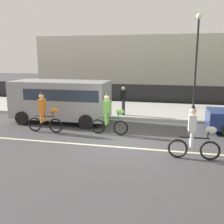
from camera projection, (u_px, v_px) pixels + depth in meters
name	position (u px, v px, depth m)	size (l,w,h in m)	color
ground_plane	(121.00, 143.00, 10.54)	(80.00, 80.00, 0.00)	#424244
road_centre_line	(119.00, 147.00, 10.06)	(36.00, 0.14, 0.01)	beige
sidewalk_curb	(141.00, 110.00, 16.72)	(60.00, 5.00, 0.15)	#ADAAA3
fence_line	(145.00, 94.00, 19.36)	(40.00, 0.08, 1.40)	black
building_backdrop	(183.00, 64.00, 26.52)	(28.00, 8.00, 5.32)	beige
parade_cyclist_orange	(45.00, 114.00, 11.90)	(1.72, 0.50, 1.92)	black
parade_cyclist_lime	(109.00, 116.00, 11.55)	(1.72, 0.50, 1.92)	black
parade_cyclist_zebra	(195.00, 135.00, 8.73)	(1.72, 0.50, 1.92)	black
parked_van_grey	(62.00, 98.00, 13.65)	(5.00, 2.22, 2.18)	#99999E
street_lamp_post	(197.00, 47.00, 16.40)	(0.36, 0.36, 5.86)	black
pedestrian_onlooker	(123.00, 100.00, 14.77)	(0.32, 0.20, 1.62)	#33333D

